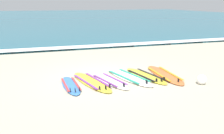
{
  "coord_description": "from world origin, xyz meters",
  "views": [
    {
      "loc": [
        -2.3,
        -8.08,
        2.56
      ],
      "look_at": [
        0.48,
        0.4,
        0.25
      ],
      "focal_mm": 40.94,
      "sensor_mm": 36.0,
      "label": 1
    }
  ],
  "objects_px": {
    "surfboard_0": "(71,85)",
    "beach_ball": "(202,80)",
    "surfboard_3": "(128,77)",
    "surfboard_4": "(145,76)",
    "surfboard_5": "(164,74)",
    "surfboard_2": "(110,81)",
    "surfboard_1": "(91,82)"
  },
  "relations": [
    {
      "from": "surfboard_0",
      "to": "surfboard_1",
      "type": "xyz_separation_m",
      "value": [
        0.69,
        0.13,
        -0.0
      ]
    },
    {
      "from": "surfboard_3",
      "to": "beach_ball",
      "type": "distance_m",
      "value": 2.38
    },
    {
      "from": "surfboard_2",
      "to": "surfboard_3",
      "type": "distance_m",
      "value": 0.77
    },
    {
      "from": "surfboard_2",
      "to": "surfboard_5",
      "type": "relative_size",
      "value": 0.83
    },
    {
      "from": "surfboard_2",
      "to": "surfboard_3",
      "type": "bearing_deg",
      "value": 16.3
    },
    {
      "from": "surfboard_3",
      "to": "surfboard_4",
      "type": "bearing_deg",
      "value": -3.89
    },
    {
      "from": "surfboard_2",
      "to": "surfboard_5",
      "type": "height_order",
      "value": "same"
    },
    {
      "from": "surfboard_5",
      "to": "beach_ball",
      "type": "relative_size",
      "value": 8.15
    },
    {
      "from": "surfboard_4",
      "to": "beach_ball",
      "type": "height_order",
      "value": "beach_ball"
    },
    {
      "from": "surfboard_3",
      "to": "surfboard_5",
      "type": "distance_m",
      "value": 1.33
    },
    {
      "from": "surfboard_1",
      "to": "surfboard_5",
      "type": "bearing_deg",
      "value": 0.43
    },
    {
      "from": "surfboard_0",
      "to": "surfboard_2",
      "type": "relative_size",
      "value": 0.89
    },
    {
      "from": "surfboard_2",
      "to": "surfboard_0",
      "type": "bearing_deg",
      "value": -177.63
    },
    {
      "from": "surfboard_2",
      "to": "surfboard_4",
      "type": "relative_size",
      "value": 0.93
    },
    {
      "from": "surfboard_5",
      "to": "surfboard_3",
      "type": "bearing_deg",
      "value": 174.97
    },
    {
      "from": "surfboard_0",
      "to": "surfboard_3",
      "type": "distance_m",
      "value": 2.05
    },
    {
      "from": "surfboard_3",
      "to": "surfboard_4",
      "type": "height_order",
      "value": "same"
    },
    {
      "from": "surfboard_4",
      "to": "surfboard_5",
      "type": "bearing_deg",
      "value": -6.03
    },
    {
      "from": "surfboard_3",
      "to": "beach_ball",
      "type": "relative_size",
      "value": 8.22
    },
    {
      "from": "surfboard_3",
      "to": "surfboard_5",
      "type": "relative_size",
      "value": 1.01
    },
    {
      "from": "surfboard_1",
      "to": "surfboard_3",
      "type": "height_order",
      "value": "same"
    },
    {
      "from": "surfboard_4",
      "to": "surfboard_5",
      "type": "relative_size",
      "value": 0.9
    },
    {
      "from": "surfboard_3",
      "to": "beach_ball",
      "type": "height_order",
      "value": "beach_ball"
    },
    {
      "from": "surfboard_5",
      "to": "surfboard_1",
      "type": "bearing_deg",
      "value": -179.57
    },
    {
      "from": "surfboard_0",
      "to": "beach_ball",
      "type": "bearing_deg",
      "value": -15.42
    },
    {
      "from": "surfboard_1",
      "to": "surfboard_2",
      "type": "distance_m",
      "value": 0.6
    },
    {
      "from": "surfboard_3",
      "to": "surfboard_4",
      "type": "relative_size",
      "value": 1.13
    },
    {
      "from": "surfboard_4",
      "to": "beach_ball",
      "type": "xyz_separation_m",
      "value": [
        1.32,
        -1.33,
        0.12
      ]
    },
    {
      "from": "surfboard_3",
      "to": "surfboard_4",
      "type": "distance_m",
      "value": 0.62
    },
    {
      "from": "surfboard_0",
      "to": "beach_ball",
      "type": "height_order",
      "value": "beach_ball"
    },
    {
      "from": "surfboard_0",
      "to": "surfboard_2",
      "type": "distance_m",
      "value": 1.29
    },
    {
      "from": "beach_ball",
      "to": "surfboard_0",
      "type": "bearing_deg",
      "value": 164.58
    }
  ]
}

